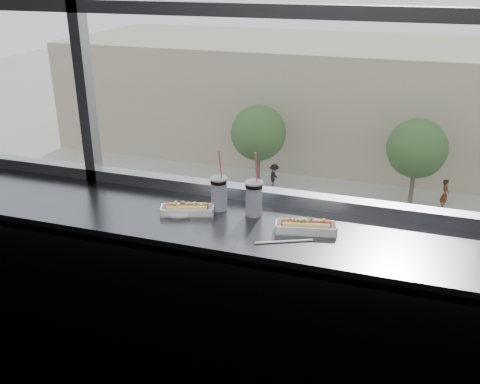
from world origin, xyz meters
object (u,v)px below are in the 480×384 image
(hotdog_tray_left, at_px, (187,209))
(hotdog_tray_right, at_px, (306,226))
(car_near_b, at_px, (215,270))
(car_far_a, at_px, (203,192))
(soda_cup_right, at_px, (254,197))
(wrapper, at_px, (178,214))
(pedestrian_a, at_px, (274,174))
(tree_left, at_px, (258,133))
(soda_cup_left, at_px, (219,192))
(loose_straw, at_px, (284,241))
(tree_center, at_px, (417,149))
(car_near_c, at_px, (396,301))
(pedestrian_c, at_px, (445,192))

(hotdog_tray_left, height_order, hotdog_tray_right, hotdog_tray_right)
(car_near_b, xyz_separation_m, car_far_a, (-3.77, 8.00, -0.16))
(soda_cup_right, bearing_deg, wrapper, -157.98)
(pedestrian_a, xyz_separation_m, tree_left, (-1.05, -0.05, 2.61))
(hotdog_tray_left, bearing_deg, soda_cup_left, 19.43)
(car_far_a, relative_size, pedestrian_a, 2.94)
(hotdog_tray_left, bearing_deg, tree_left, 87.14)
(loose_straw, bearing_deg, tree_center, 63.21)
(tree_left, bearing_deg, car_near_b, -82.33)
(tree_center, bearing_deg, loose_straw, -92.07)
(car_near_c, distance_m, tree_center, 12.25)
(car_near_c, bearing_deg, pedestrian_a, 40.70)
(hotdog_tray_right, bearing_deg, pedestrian_a, 92.42)
(soda_cup_right, height_order, tree_left, soda_cup_right)
(car_near_c, height_order, pedestrian_a, car_near_c)
(hotdog_tray_right, xyz_separation_m, soda_cup_left, (-0.44, 0.10, 0.06))
(hotdog_tray_left, height_order, soda_cup_right, soda_cup_right)
(pedestrian_a, bearing_deg, car_near_b, -177.31)
(pedestrian_c, xyz_separation_m, pedestrian_a, (-10.14, -0.12, -0.12))
(tree_center, bearing_deg, tree_left, 180.00)
(hotdog_tray_left, height_order, wrapper, hotdog_tray_left)
(car_near_c, height_order, car_far_a, car_near_c)
(hotdog_tray_left, height_order, car_far_a, hotdog_tray_left)
(pedestrian_a, height_order, tree_center, tree_center)
(loose_straw, bearing_deg, pedestrian_c, 59.50)
(car_near_c, relative_size, tree_center, 1.26)
(car_near_c, height_order, pedestrian_c, car_near_c)
(soda_cup_left, bearing_deg, hotdog_tray_left, -142.29)
(soda_cup_left, relative_size, car_far_a, 0.05)
(soda_cup_left, height_order, wrapper, soda_cup_left)
(car_near_c, height_order, tree_center, tree_center)
(soda_cup_left, bearing_deg, pedestrian_a, 103.68)
(car_near_c, xyz_separation_m, tree_left, (-9.09, 12.00, 2.46))
(pedestrian_c, bearing_deg, car_near_c, 170.24)
(hotdog_tray_right, distance_m, pedestrian_a, 31.29)
(soda_cup_right, height_order, loose_straw, soda_cup_right)
(tree_left, relative_size, tree_center, 1.01)
(loose_straw, height_order, wrapper, wrapper)
(pedestrian_c, bearing_deg, soda_cup_left, 173.43)
(hotdog_tray_left, xyz_separation_m, pedestrian_c, (3.39, 28.44, -10.97))
(soda_cup_right, height_order, car_near_b, soda_cup_right)
(loose_straw, height_order, pedestrian_c, loose_straw)
(car_far_a, height_order, pedestrian_a, pedestrian_a)
(car_near_b, bearing_deg, pedestrian_c, -41.93)
(car_far_a, bearing_deg, wrapper, -163.67)
(soda_cup_left, xyz_separation_m, pedestrian_a, (-6.87, 28.22, -11.16))
(soda_cup_left, bearing_deg, car_near_c, 85.86)
(soda_cup_left, distance_m, loose_straw, 0.45)
(car_far_a, bearing_deg, tree_center, -76.65)
(tree_center, bearing_deg, pedestrian_c, 5.23)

